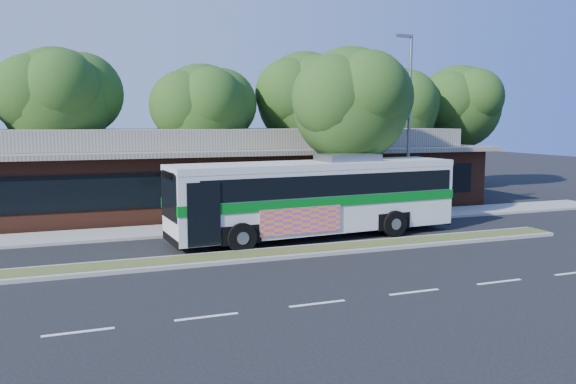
# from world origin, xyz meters

# --- Properties ---
(ground) EXTENTS (120.00, 120.00, 0.00)m
(ground) POSITION_xyz_m (0.00, 0.00, 0.00)
(ground) COLOR black
(ground) RESTS_ON ground
(median_strip) EXTENTS (26.00, 1.10, 0.15)m
(median_strip) POSITION_xyz_m (0.00, 0.60, 0.07)
(median_strip) COLOR #424F21
(median_strip) RESTS_ON ground
(sidewalk) EXTENTS (44.00, 2.60, 0.12)m
(sidewalk) POSITION_xyz_m (0.00, 6.40, 0.06)
(sidewalk) COLOR gray
(sidewalk) RESTS_ON ground
(plaza_building) EXTENTS (33.20, 11.20, 4.45)m
(plaza_building) POSITION_xyz_m (0.00, 12.99, 2.13)
(plaza_building) COLOR #502719
(plaza_building) RESTS_ON ground
(lamp_post) EXTENTS (0.93, 0.18, 9.07)m
(lamp_post) POSITION_xyz_m (9.56, 6.00, 4.90)
(lamp_post) COLOR slate
(lamp_post) RESTS_ON ground
(tree_bg_b) EXTENTS (6.69, 6.00, 9.00)m
(tree_bg_b) POSITION_xyz_m (-6.57, 16.14, 6.14)
(tree_bg_b) COLOR black
(tree_bg_b) RESTS_ON ground
(tree_bg_c) EXTENTS (6.24, 5.60, 8.26)m
(tree_bg_c) POSITION_xyz_m (1.40, 15.13, 5.59)
(tree_bg_c) COLOR black
(tree_bg_c) RESTS_ON ground
(tree_bg_d) EXTENTS (6.91, 6.20, 9.37)m
(tree_bg_d) POSITION_xyz_m (8.45, 16.15, 6.42)
(tree_bg_d) COLOR black
(tree_bg_d) RESTS_ON ground
(tree_bg_e) EXTENTS (6.47, 5.80, 8.50)m
(tree_bg_e) POSITION_xyz_m (14.42, 15.14, 5.74)
(tree_bg_e) COLOR black
(tree_bg_e) RESTS_ON ground
(tree_bg_f) EXTENTS (6.69, 6.00, 8.92)m
(tree_bg_f) POSITION_xyz_m (20.43, 16.14, 6.06)
(tree_bg_f) COLOR black
(tree_bg_f) RESTS_ON ground
(transit_bus) EXTENTS (12.54, 3.71, 3.47)m
(transit_bus) POSITION_xyz_m (3.41, 3.11, 1.93)
(transit_bus) COLOR silver
(transit_bus) RESTS_ON ground
(sidewalk_tree) EXTENTS (5.96, 5.34, 8.27)m
(sidewalk_tree) POSITION_xyz_m (6.39, 5.43, 5.72)
(sidewalk_tree) COLOR black
(sidewalk_tree) RESTS_ON ground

